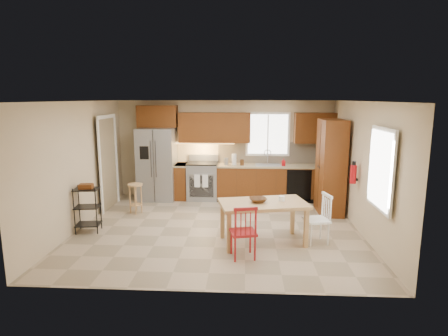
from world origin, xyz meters
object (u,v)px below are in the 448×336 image
Objects in this scene: bar_stool at (136,198)px; chair_red at (243,231)px; table_jar at (282,200)px; dining_table at (263,223)px; fire_extinguisher at (353,174)px; chair_white at (316,219)px; pantry at (331,167)px; range_stove at (203,181)px; utility_cart at (88,209)px; table_bowl at (258,202)px; soap_bottle at (284,162)px; refrigerator at (157,164)px.

chair_red is at bearing -51.36° from bar_stool.
table_jar is 0.19× the size of bar_stool.
dining_table reaches higher than bar_stool.
chair_white is (-0.83, -0.80, -0.66)m from fire_extinguisher.
pantry is 16.78× the size of table_jar.
utility_cart is (-1.95, -2.51, -0.01)m from range_stove.
chair_red is (-2.13, -1.50, -0.66)m from fire_extinguisher.
table_jar is 3.71m from utility_cart.
table_jar reaches higher than bar_stool.
utility_cart is (-3.35, 0.38, 0.08)m from dining_table.
range_stove is at bearing 114.35° from table_bowl.
soap_bottle is 0.13× the size of dining_table.
chair_red is 7.10× the size of table_jar.
utility_cart is (-3.98, -2.43, -0.55)m from soap_bottle.
pantry is 2.21m from table_jar.
utility_cart reaches higher than chair_white.
table_bowl is (-1.67, -1.90, -0.30)m from pantry.
soap_bottle is at bearing 83.73° from table_jar.
fire_extinguisher is 0.54× the size of bar_stool.
pantry is 4.42m from bar_stool.
soap_bottle reaches higher than range_stove.
pantry is 2.05m from chair_white.
refrigerator reaches higher than dining_table.
range_stove reaches higher than dining_table.
chair_white is (2.35, -2.84, -0.02)m from range_stove.
range_stove is at bearing 93.94° from chair_red.
soap_bottle is at bearing 64.75° from dining_table.
refrigerator reaches higher than chair_red.
dining_table is 0.53m from table_jar.
soap_bottle reaches higher than utility_cart.
fire_extinguisher reaches higher than soap_bottle.
range_stove is at bearing 27.03° from chair_white.
pantry is 5.83× the size of fire_extinguisher.
utility_cart is at bearing -108.07° from refrigerator.
soap_bottle reaches higher than table_jar.
utility_cart is at bearing -127.83° from range_stove.
dining_table is at bearing -38.50° from bar_stool.
dining_table is 3.21m from bar_stool.
table_bowl is at bearing -13.60° from utility_cart.
soap_bottle reaches higher than table_bowl.
dining_table is (2.55, -2.83, -0.54)m from refrigerator.
soap_bottle reaches higher than chair_white.
range_stove is 1.04× the size of chair_white.
table_jar is at bearing -58.20° from range_stove.
utility_cart reaches higher than dining_table.
fire_extinguisher is 1.67m from table_jar.
dining_table is at bearing -64.12° from range_stove.
fire_extinguisher is 2.88× the size of table_jar.
utility_cart is (-0.80, -2.45, -0.46)m from refrigerator.
soap_bottle is 1.53× the size of table_jar.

